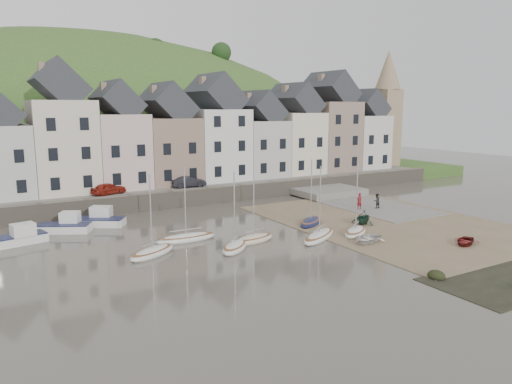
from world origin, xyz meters
TOP-DOWN VIEW (x-y plane):
  - ground at (0.00, 0.00)m, footprint 160.00×160.00m
  - quay_land at (0.00, 32.00)m, footprint 90.00×30.00m
  - quay_street at (0.00, 20.50)m, footprint 70.00×7.00m
  - seawall at (0.00, 17.00)m, footprint 70.00×1.20m
  - beach at (11.00, 0.00)m, footprint 18.00×26.00m
  - slipway at (15.00, 8.00)m, footprint 8.00×18.00m
  - hillside at (-5.00, 60.00)m, footprint 134.40×84.00m
  - townhouse_terrace at (1.76, 24.00)m, footprint 61.05×8.00m
  - church_spire at (34.55, 24.00)m, footprint 4.00×4.00m
  - sailboat_0 at (-8.02, 3.67)m, footprint 5.11×1.61m
  - sailboat_1 at (-11.67, 1.27)m, footprint 4.51×3.42m
  - sailboat_2 at (-3.37, 0.62)m, footprint 4.14×2.24m
  - sailboat_3 at (-5.78, -0.60)m, footprint 3.76×3.70m
  - sailboat_4 at (1.79, -1.33)m, footprint 5.46×4.12m
  - sailboat_5 at (4.14, 3.00)m, footprint 4.20×3.66m
  - sailboat_6 at (5.29, -1.86)m, footprint 4.04×3.40m
  - motorboat_0 at (-15.99, 11.80)m, footprint 4.76×3.65m
  - motorboat_1 at (-20.10, 9.50)m, footprint 5.14×2.78m
  - motorboat_2 at (-13.13, 12.75)m, footprint 5.41×4.27m
  - rowboat_white at (4.33, -4.29)m, footprint 3.41×2.80m
  - rowboat_green at (8.35, 0.51)m, footprint 3.12×2.95m
  - rowboat_red at (10.63, -8.69)m, footprint 3.17×2.81m
  - person_red at (12.30, 5.39)m, footprint 0.67×0.46m
  - person_dark at (14.32, 4.90)m, footprint 0.80×0.64m
  - car_left at (-10.31, 19.50)m, footprint 4.02×2.64m
  - car_right at (-1.13, 19.50)m, footprint 4.06×1.79m

SIDE VIEW (x-z plane):
  - hillside at x=-5.00m, z-range -59.99..24.01m
  - ground at x=0.00m, z-range 0.00..0.00m
  - beach at x=11.00m, z-range 0.00..0.06m
  - slipway at x=15.00m, z-range 0.00..0.12m
  - sailboat_4 at x=1.79m, z-range -2.90..3.42m
  - sailboat_0 at x=-8.02m, z-range -2.90..3.42m
  - sailboat_1 at x=-11.67m, z-range -2.90..3.42m
  - sailboat_5 at x=4.14m, z-range -2.89..3.43m
  - sailboat_2 at x=-3.37m, z-range -2.89..3.43m
  - sailboat_6 at x=5.29m, z-range -2.89..3.43m
  - sailboat_3 at x=-5.78m, z-range -2.89..3.43m
  - rowboat_red at x=10.63m, z-range 0.06..0.60m
  - rowboat_white at x=4.33m, z-range 0.06..0.68m
  - motorboat_0 at x=-15.99m, z-range -0.27..1.43m
  - motorboat_2 at x=-13.13m, z-range -0.27..1.43m
  - motorboat_1 at x=-20.10m, z-range -0.27..1.43m
  - rowboat_green at x=8.35m, z-range 0.06..1.36m
  - quay_land at x=0.00m, z-range 0.00..1.50m
  - seawall at x=0.00m, z-range 0.00..1.80m
  - person_dark at x=14.32m, z-range 0.12..1.70m
  - person_red at x=12.30m, z-range 0.12..1.88m
  - quay_street at x=0.00m, z-range 1.50..1.60m
  - car_left at x=-10.31m, z-range 1.60..2.87m
  - car_right at x=-1.13m, z-range 1.60..2.89m
  - townhouse_terrace at x=1.76m, z-range 0.36..14.29m
  - church_spire at x=34.55m, z-range 2.06..20.06m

